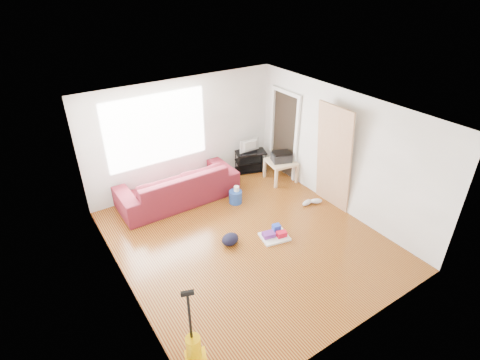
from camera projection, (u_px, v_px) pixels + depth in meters
room at (246, 177)px, 6.59m from camera, size 4.51×5.01×2.51m
sofa at (179, 200)px, 8.25m from camera, size 2.58×1.01×0.75m
tv_stand at (251, 161)px, 9.32m from camera, size 0.84×0.64×0.51m
tv at (251, 146)px, 9.12m from camera, size 0.55×0.07×0.32m
side_table at (281, 164)px, 8.82m from camera, size 0.71×0.71×0.51m
printer at (281, 157)px, 8.72m from camera, size 0.53×0.47×0.23m
bucket at (236, 202)px, 8.16m from camera, size 0.31×0.31×0.28m
toilet_paper at (237, 194)px, 8.08m from camera, size 0.12×0.12×0.11m
cleaning_tray at (275, 235)px, 7.10m from camera, size 0.58×0.50×0.18m
backpack at (230, 243)px, 6.96m from camera, size 0.43×0.39×0.19m
sneakers at (312, 202)px, 8.08m from camera, size 0.49×0.25×0.11m
vacuum at (195, 354)px, 4.71m from camera, size 0.36×0.38×1.29m
door_panel at (327, 204)px, 8.10m from camera, size 0.28×0.90×2.23m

